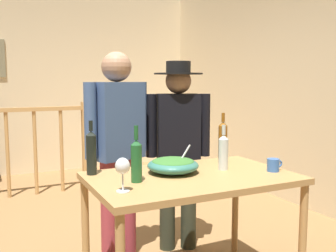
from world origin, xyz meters
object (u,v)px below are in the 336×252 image
object	(u,v)px
serving_table	(192,188)
wine_bottle_green	(136,160)
wine_bottle_clear	(223,151)
wine_bottle_dark	(91,152)
wine_bottle_amber	(223,142)
stair_railing	(12,143)
person_standing_left	(118,140)
wine_glass	(123,167)
mug_blue	(273,165)
person_standing_right	(178,141)
salad_bowl	(173,165)

from	to	relation	value
serving_table	wine_bottle_green	world-z (taller)	wine_bottle_green
wine_bottle_clear	wine_bottle_dark	bearing A→B (deg)	163.16
wine_bottle_clear	wine_bottle_amber	size ratio (longest dim) A/B	0.83
wine_bottle_clear	stair_railing	bearing A→B (deg)	112.12
wine_bottle_amber	person_standing_left	xyz separation A→B (m)	(-0.65, 0.47, -0.01)
wine_bottle_clear	person_standing_left	xyz separation A→B (m)	(-0.53, 0.66, 0.02)
stair_railing	wine_glass	bearing A→B (deg)	-83.18
wine_bottle_dark	wine_bottle_amber	bearing A→B (deg)	-3.92
mug_blue	person_standing_right	bearing A→B (deg)	108.36
mug_blue	person_standing_right	distance (m)	0.89
wine_bottle_green	wine_bottle_amber	distance (m)	0.80
wine_glass	wine_bottle_clear	world-z (taller)	wine_bottle_clear
wine_bottle_green	person_standing_right	world-z (taller)	person_standing_right
wine_bottle_green	wine_bottle_amber	size ratio (longest dim) A/B	0.92
person_standing_right	wine_bottle_amber	bearing A→B (deg)	123.86
wine_bottle_clear	mug_blue	world-z (taller)	wine_bottle_clear
wine_bottle_amber	mug_blue	xyz separation A→B (m)	(0.16, -0.37, -0.11)
stair_railing	wine_glass	world-z (taller)	stair_railing
wine_bottle_green	wine_bottle_amber	bearing A→B (deg)	17.12
wine_glass	wine_bottle_green	world-z (taller)	wine_bottle_green
stair_railing	wine_bottle_clear	world-z (taller)	stair_railing
wine_bottle_green	wine_bottle_dark	bearing A→B (deg)	122.45
mug_blue	serving_table	bearing A→B (deg)	165.19
salad_bowl	wine_glass	size ratio (longest dim) A/B	1.79
stair_railing	person_standing_left	world-z (taller)	person_standing_left
person_standing_right	wine_glass	bearing A→B (deg)	66.96
serving_table	wine_bottle_amber	bearing A→B (deg)	30.68
wine_bottle_amber	person_standing_right	world-z (taller)	person_standing_right
serving_table	wine_bottle_clear	xyz separation A→B (m)	(0.27, 0.04, 0.21)
wine_bottle_clear	salad_bowl	bearing A→B (deg)	169.59
stair_railing	wine_bottle_amber	distance (m)	2.94
salad_bowl	wine_bottle_dark	world-z (taller)	wine_bottle_dark
wine_bottle_green	mug_blue	bearing A→B (deg)	-8.43
stair_railing	serving_table	size ratio (longest dim) A/B	2.05
mug_blue	person_standing_left	bearing A→B (deg)	133.59
wine_bottle_dark	person_standing_right	xyz separation A→B (m)	(0.83, 0.40, -0.04)
mug_blue	wine_bottle_clear	bearing A→B (deg)	146.16
salad_bowl	person_standing_right	xyz separation A→B (m)	(0.34, 0.59, 0.05)
person_standing_left	wine_bottle_green	bearing A→B (deg)	61.49
wine_glass	person_standing_left	world-z (taller)	person_standing_left
mug_blue	person_standing_left	distance (m)	1.17
salad_bowl	wine_glass	bearing A→B (deg)	-148.38
serving_table	salad_bowl	distance (m)	0.19
serving_table	mug_blue	size ratio (longest dim) A/B	11.03
stair_railing	salad_bowl	xyz separation A→B (m)	(0.80, -2.76, 0.21)
serving_table	person_standing_right	xyz separation A→B (m)	(0.26, 0.70, 0.19)
salad_bowl	person_standing_right	bearing A→B (deg)	60.05
serving_table	person_standing_left	world-z (taller)	person_standing_left
wine_bottle_green	mug_blue	xyz separation A→B (m)	(0.92, -0.14, -0.09)
wine_glass	person_standing_left	distance (m)	0.90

